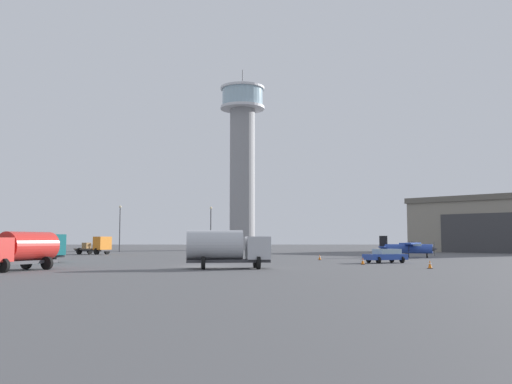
{
  "coord_description": "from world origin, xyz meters",
  "views": [
    {
      "loc": [
        4.18,
        -48.8,
        2.31
      ],
      "look_at": [
        4.05,
        29.92,
        9.01
      ],
      "focal_mm": 39.12,
      "sensor_mm": 36.0,
      "label": 1
    }
  ],
  "objects_px": {
    "traffic_cone_near_right": "(431,264)",
    "traffic_cone_mid_apron": "(364,261)",
    "truck_flatbed_orange": "(98,246)",
    "airplane_blue": "(409,247)",
    "car_blue": "(387,255)",
    "light_post_west": "(121,224)",
    "truck_fuel_tanker_silver": "(227,247)",
    "control_tower": "(243,154)",
    "truck_box_teal": "(32,247)",
    "traffic_cone_near_left": "(321,257)",
    "light_post_east": "(212,225)",
    "truck_fuel_tanker_red": "(20,249)"
  },
  "relations": [
    {
      "from": "truck_fuel_tanker_silver",
      "to": "traffic_cone_near_right",
      "type": "height_order",
      "value": "truck_fuel_tanker_silver"
    },
    {
      "from": "airplane_blue",
      "to": "light_post_west",
      "type": "relative_size",
      "value": 1.07
    },
    {
      "from": "truck_box_teal",
      "to": "traffic_cone_near_right",
      "type": "distance_m",
      "value": 37.48
    },
    {
      "from": "car_blue",
      "to": "traffic_cone_mid_apron",
      "type": "xyz_separation_m",
      "value": [
        -2.92,
        -3.49,
        -0.41
      ]
    },
    {
      "from": "truck_flatbed_orange",
      "to": "car_blue",
      "type": "height_order",
      "value": "truck_flatbed_orange"
    },
    {
      "from": "airplane_blue",
      "to": "light_post_west",
      "type": "distance_m",
      "value": 54.22
    },
    {
      "from": "traffic_cone_near_right",
      "to": "traffic_cone_mid_apron",
      "type": "distance_m",
      "value": 8.13
    },
    {
      "from": "truck_fuel_tanker_silver",
      "to": "truck_flatbed_orange",
      "type": "height_order",
      "value": "truck_fuel_tanker_silver"
    },
    {
      "from": "airplane_blue",
      "to": "truck_flatbed_orange",
      "type": "relative_size",
      "value": 1.48
    },
    {
      "from": "airplane_blue",
      "to": "traffic_cone_near_right",
      "type": "relative_size",
      "value": 12.93
    },
    {
      "from": "airplane_blue",
      "to": "truck_flatbed_orange",
      "type": "distance_m",
      "value": 46.17
    },
    {
      "from": "truck_fuel_tanker_silver",
      "to": "traffic_cone_mid_apron",
      "type": "relative_size",
      "value": 10.03
    },
    {
      "from": "truck_fuel_tanker_red",
      "to": "traffic_cone_near_right",
      "type": "xyz_separation_m",
      "value": [
        31.38,
        2.86,
        -1.27
      ]
    },
    {
      "from": "car_blue",
      "to": "traffic_cone_mid_apron",
      "type": "relative_size",
      "value": 6.74
    },
    {
      "from": "car_blue",
      "to": "traffic_cone_near_right",
      "type": "height_order",
      "value": "car_blue"
    },
    {
      "from": "truck_box_teal",
      "to": "truck_fuel_tanker_silver",
      "type": "bearing_deg",
      "value": 107.16
    },
    {
      "from": "truck_fuel_tanker_silver",
      "to": "light_post_east",
      "type": "xyz_separation_m",
      "value": [
        -5.51,
        52.34,
        3.12
      ]
    },
    {
      "from": "truck_flatbed_orange",
      "to": "traffic_cone_near_left",
      "type": "distance_m",
      "value": 39.07
    },
    {
      "from": "car_blue",
      "to": "traffic_cone_near_right",
      "type": "distance_m",
      "value": 10.65
    },
    {
      "from": "control_tower",
      "to": "traffic_cone_near_left",
      "type": "xyz_separation_m",
      "value": [
        10.18,
        -59.3,
        -20.86
      ]
    },
    {
      "from": "truck_flatbed_orange",
      "to": "light_post_east",
      "type": "relative_size",
      "value": 0.77
    },
    {
      "from": "truck_fuel_tanker_red",
      "to": "light_post_west",
      "type": "bearing_deg",
      "value": -151.54
    },
    {
      "from": "car_blue",
      "to": "traffic_cone_near_left",
      "type": "distance_m",
      "value": 9.65
    },
    {
      "from": "control_tower",
      "to": "car_blue",
      "type": "height_order",
      "value": "control_tower"
    },
    {
      "from": "truck_box_teal",
      "to": "traffic_cone_near_left",
      "type": "distance_m",
      "value": 30.33
    },
    {
      "from": "airplane_blue",
      "to": "truck_flatbed_orange",
      "type": "xyz_separation_m",
      "value": [
        -43.56,
        15.31,
        0.02
      ]
    },
    {
      "from": "control_tower",
      "to": "airplane_blue",
      "type": "relative_size",
      "value": 4.42
    },
    {
      "from": "car_blue",
      "to": "light_post_east",
      "type": "distance_m",
      "value": 46.71
    },
    {
      "from": "truck_fuel_tanker_red",
      "to": "control_tower",
      "type": "bearing_deg",
      "value": -168.69
    },
    {
      "from": "airplane_blue",
      "to": "traffic_cone_near_left",
      "type": "distance_m",
      "value": 14.3
    },
    {
      "from": "traffic_cone_near_left",
      "to": "traffic_cone_near_right",
      "type": "distance_m",
      "value": 19.6
    },
    {
      "from": "truck_box_teal",
      "to": "traffic_cone_near_right",
      "type": "height_order",
      "value": "truck_box_teal"
    },
    {
      "from": "truck_fuel_tanker_red",
      "to": "truck_fuel_tanker_silver",
      "type": "bearing_deg",
      "value": 122.11
    },
    {
      "from": "traffic_cone_mid_apron",
      "to": "truck_flatbed_orange",
      "type": "bearing_deg",
      "value": 134.88
    },
    {
      "from": "airplane_blue",
      "to": "car_blue",
      "type": "relative_size",
      "value": 2.0
    },
    {
      "from": "truck_flatbed_orange",
      "to": "airplane_blue",
      "type": "bearing_deg",
      "value": 10.61
    },
    {
      "from": "control_tower",
      "to": "airplane_blue",
      "type": "distance_m",
      "value": 59.57
    },
    {
      "from": "light_post_west",
      "to": "light_post_east",
      "type": "bearing_deg",
      "value": -16.93
    },
    {
      "from": "truck_fuel_tanker_red",
      "to": "traffic_cone_mid_apron",
      "type": "distance_m",
      "value": 29.21
    },
    {
      "from": "control_tower",
      "to": "truck_flatbed_orange",
      "type": "height_order",
      "value": "control_tower"
    },
    {
      "from": "truck_flatbed_orange",
      "to": "light_post_west",
      "type": "xyz_separation_m",
      "value": [
        -0.51,
        16.05,
        3.76
      ]
    },
    {
      "from": "traffic_cone_near_left",
      "to": "light_post_east",
      "type": "bearing_deg",
      "value": 113.89
    },
    {
      "from": "control_tower",
      "to": "truck_flatbed_orange",
      "type": "relative_size",
      "value": 6.56
    },
    {
      "from": "traffic_cone_mid_apron",
      "to": "light_post_west",
      "type": "bearing_deg",
      "value": 124.56
    },
    {
      "from": "traffic_cone_near_right",
      "to": "airplane_blue",
      "type": "bearing_deg",
      "value": 78.38
    },
    {
      "from": "traffic_cone_near_right",
      "to": "truck_fuel_tanker_silver",
      "type": "bearing_deg",
      "value": -179.94
    },
    {
      "from": "truck_box_teal",
      "to": "traffic_cone_mid_apron",
      "type": "distance_m",
      "value": 32.18
    },
    {
      "from": "control_tower",
      "to": "car_blue",
      "type": "xyz_separation_m",
      "value": [
        15.77,
        -67.15,
        -20.42
      ]
    },
    {
      "from": "car_blue",
      "to": "traffic_cone_mid_apron",
      "type": "height_order",
      "value": "car_blue"
    },
    {
      "from": "light_post_west",
      "to": "traffic_cone_near_right",
      "type": "height_order",
      "value": "light_post_west"
    }
  ]
}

